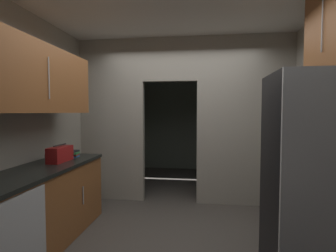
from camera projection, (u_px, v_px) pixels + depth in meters
The scene contains 10 objects.
ground at pixel (172, 243), 2.96m from camera, with size 20.00×20.00×0.00m, color #47423D.
kitchen_overhead_slab at pixel (176, 12), 3.23m from camera, with size 3.89×6.82×0.06m, color silver.
kitchen_partition at pixel (185, 116), 4.27m from camera, with size 3.49×0.12×2.71m.
adjoining_room_shell at pixel (188, 118), 6.08m from camera, with size 3.49×2.63×2.71m.
refrigerator at pixel (317, 178), 2.28m from camera, with size 0.82×0.73×1.84m.
lower_cabinet_run at pixel (36, 210), 2.79m from camera, with size 0.63×2.15×0.89m.
dishwasher at pixel (24, 242), 2.16m from camera, with size 0.02×0.56×0.83m.
upper_cabinet_counterside at pixel (33, 78), 2.72m from camera, with size 0.36×1.93×0.73m.
boombox at pixel (60, 154), 3.19m from camera, with size 0.16×0.38×0.21m.
book_stack at pixel (73, 154), 3.51m from camera, with size 0.16×0.17×0.09m.
Camera 1 is at (0.34, -2.87, 1.50)m, focal length 27.74 mm.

